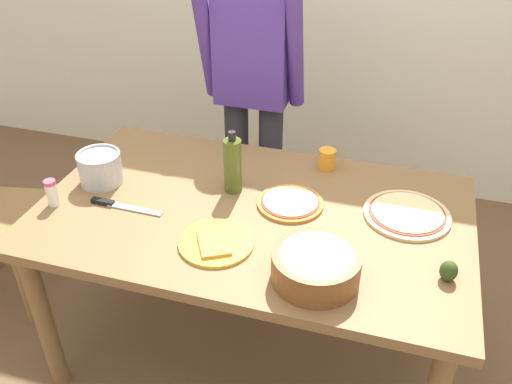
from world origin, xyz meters
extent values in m
plane|color=brown|center=(0.00, 0.00, 0.00)|extent=(8.00, 8.00, 0.00)
cube|color=brown|center=(0.00, 0.00, 0.74)|extent=(1.60, 0.96, 0.04)
cylinder|color=brown|center=(-0.72, -0.40, 0.36)|extent=(0.07, 0.07, 0.72)
cylinder|color=brown|center=(-0.72, 0.40, 0.36)|extent=(0.07, 0.07, 0.72)
cylinder|color=brown|center=(0.72, 0.40, 0.36)|extent=(0.07, 0.07, 0.72)
cylinder|color=#2D2D38|center=(-0.32, 0.76, 0.42)|extent=(0.12, 0.12, 0.85)
cylinder|color=#2D2D38|center=(-0.14, 0.76, 0.42)|extent=(0.12, 0.12, 0.85)
cube|color=#56389E|center=(-0.23, 0.76, 1.12)|extent=(0.34, 0.20, 0.55)
cylinder|color=#56389E|center=(-0.44, 0.71, 1.12)|extent=(0.07, 0.21, 0.55)
cylinder|color=#56389E|center=(-0.02, 0.71, 1.12)|extent=(0.07, 0.21, 0.55)
cylinder|color=olive|center=(-1.05, -0.14, 0.23)|extent=(0.04, 0.04, 0.45)
cylinder|color=olive|center=(-1.12, 0.20, 0.23)|extent=(0.04, 0.04, 0.45)
cylinder|color=beige|center=(0.55, 0.13, 0.77)|extent=(0.32, 0.32, 0.01)
cylinder|color=#B22D1E|center=(0.55, 0.13, 0.77)|extent=(0.28, 0.28, 0.00)
cylinder|color=beige|center=(0.55, 0.13, 0.78)|extent=(0.26, 0.26, 0.00)
cylinder|color=#C67A33|center=(0.13, 0.08, 0.77)|extent=(0.25, 0.25, 0.01)
cylinder|color=#B22D1E|center=(0.13, 0.08, 0.77)|extent=(0.22, 0.22, 0.00)
cylinder|color=beige|center=(0.13, 0.08, 0.78)|extent=(0.21, 0.21, 0.00)
cylinder|color=gold|center=(-0.06, -0.23, 0.77)|extent=(0.26, 0.26, 0.01)
cube|color=#CC8438|center=(-0.06, -0.25, 0.78)|extent=(0.16, 0.17, 0.01)
cylinder|color=brown|center=(0.30, -0.30, 0.81)|extent=(0.28, 0.28, 0.10)
ellipsoid|color=beige|center=(0.30, -0.30, 0.85)|extent=(0.25, 0.25, 0.05)
cylinder|color=#47561E|center=(-0.11, 0.11, 0.87)|extent=(0.07, 0.07, 0.22)
cylinder|color=black|center=(-0.11, 0.11, 1.00)|extent=(0.03, 0.03, 0.04)
cylinder|color=#B7B7BC|center=(-0.64, 0.02, 0.82)|extent=(0.17, 0.17, 0.12)
torus|color=#A5A5AD|center=(-0.64, 0.02, 0.88)|extent=(0.17, 0.17, 0.01)
cylinder|color=orange|center=(0.21, 0.38, 0.80)|extent=(0.07, 0.07, 0.08)
cylinder|color=white|center=(-0.73, -0.18, 0.81)|extent=(0.04, 0.04, 0.09)
cylinder|color=#D84C66|center=(-0.73, -0.18, 0.86)|extent=(0.04, 0.04, 0.02)
cube|color=silver|center=(-0.42, -0.12, 0.76)|extent=(0.22, 0.03, 0.01)
cube|color=black|center=(-0.55, -0.12, 0.77)|extent=(0.09, 0.03, 0.02)
ellipsoid|color=#2D4219|center=(0.70, -0.18, 0.80)|extent=(0.06, 0.06, 0.07)
camera|label=1|loc=(0.49, -1.58, 1.94)|focal=38.32mm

